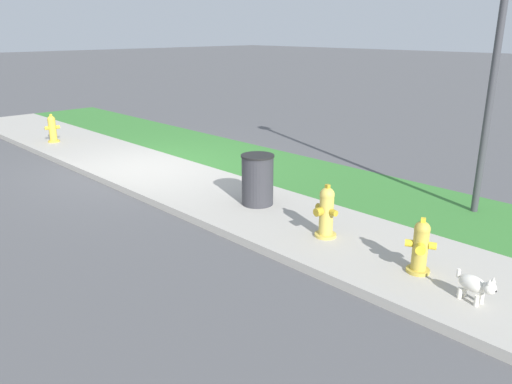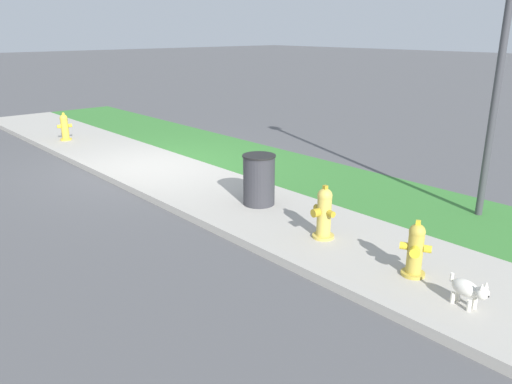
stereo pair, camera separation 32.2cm
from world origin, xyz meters
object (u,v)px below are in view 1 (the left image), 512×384
Objects in this scene: fire_hydrant_mid_block at (52,129)px; fire_hydrant_across_street at (420,247)px; trash_bin at (258,180)px; fire_hydrant_near_corner at (326,212)px; small_white_dog at (476,285)px.

fire_hydrant_across_street is (10.40, 0.15, -0.01)m from fire_hydrant_mid_block.
fire_hydrant_across_street is at bearing -5.84° from trash_bin.
fire_hydrant_mid_block is 0.94× the size of fire_hydrant_near_corner.
fire_hydrant_near_corner is at bearing -77.07° from fire_hydrant_mid_block.
fire_hydrant_mid_block is 10.40m from fire_hydrant_across_street.
fire_hydrant_near_corner is at bearing -178.45° from small_white_dog.
trash_bin is at bearing -0.33° from fire_hydrant_near_corner.
trash_bin is (-3.94, 0.53, 0.22)m from small_white_dog.
fire_hydrant_mid_block is at bearing -176.23° from trash_bin.
trash_bin reaches higher than fire_hydrant_near_corner.
fire_hydrant_mid_block is 1.04× the size of fire_hydrant_across_street.
fire_hydrant_near_corner is 0.91× the size of trash_bin.
fire_hydrant_near_corner reaches higher than fire_hydrant_mid_block.
fire_hydrant_across_street is (1.48, -0.05, -0.04)m from fire_hydrant_near_corner.
fire_hydrant_near_corner is 1.49m from fire_hydrant_across_street.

